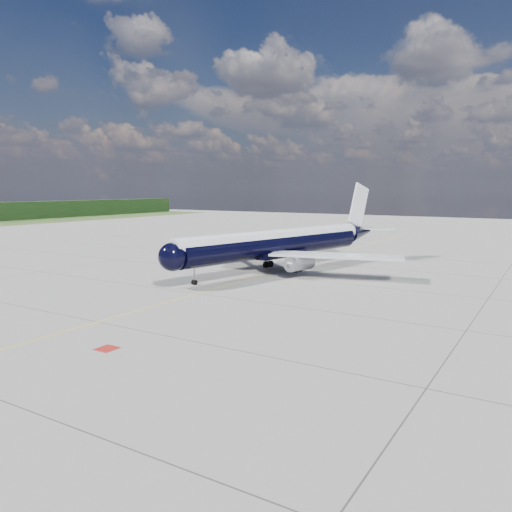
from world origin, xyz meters
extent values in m
plane|color=gray|center=(0.00, 30.00, 0.00)|extent=(320.00, 320.00, 0.00)
cube|color=yellow|center=(0.00, 25.00, 0.00)|extent=(0.16, 160.00, 0.01)
cube|color=maroon|center=(6.80, -10.00, 0.00)|extent=(1.60, 1.60, 0.01)
cylinder|color=black|center=(-0.05, 29.40, 4.00)|extent=(11.91, 36.09, 3.62)
sphere|color=black|center=(-4.46, 10.84, 4.00)|extent=(4.36, 4.36, 3.62)
cone|color=black|center=(5.13, 51.20, 4.58)|extent=(5.07, 7.33, 3.62)
cylinder|color=white|center=(-0.05, 29.40, 4.91)|extent=(11.57, 37.76, 2.83)
cube|color=black|center=(-4.50, 10.66, 4.53)|extent=(2.49, 1.64, 0.52)
cube|color=white|center=(-9.46, 33.10, 3.15)|extent=(16.89, 15.68, 0.31)
cube|color=white|center=(10.02, 28.47, 3.15)|extent=(18.92, 9.24, 0.31)
cube|color=black|center=(-0.05, 29.40, 2.67)|extent=(6.10, 10.20, 0.95)
cylinder|color=silver|center=(-6.52, 28.98, 2.05)|extent=(3.09, 4.76, 2.14)
cylinder|color=silver|center=(5.54, 26.11, 2.05)|extent=(3.09, 4.76, 2.14)
sphere|color=gray|center=(-6.98, 27.03, 2.05)|extent=(1.26, 1.26, 1.05)
sphere|color=gray|center=(5.08, 24.16, 2.05)|extent=(1.26, 1.26, 1.05)
cube|color=white|center=(-6.48, 29.16, 2.77)|extent=(0.91, 3.02, 1.05)
cube|color=white|center=(5.58, 26.29, 2.77)|extent=(0.91, 3.02, 1.05)
cube|color=white|center=(5.02, 50.73, 9.44)|extent=(1.70, 5.95, 8.13)
cube|color=white|center=(5.13, 51.20, 5.34)|extent=(12.76, 5.84, 0.21)
cylinder|color=gray|center=(-3.69, 14.09, 1.19)|extent=(0.21, 0.21, 2.00)
cylinder|color=black|center=(-3.87, 14.14, 0.33)|extent=(0.32, 0.69, 0.67)
cylinder|color=black|center=(-3.50, 14.05, 0.33)|extent=(0.32, 0.69, 0.67)
cylinder|color=gray|center=(-2.69, 31.49, 1.29)|extent=(0.30, 0.30, 1.81)
cylinder|color=gray|center=(3.25, 30.08, 1.29)|extent=(0.30, 0.30, 1.81)
cylinder|color=black|center=(-2.81, 30.98, 0.52)|extent=(0.66, 1.12, 1.05)
cylinder|color=black|center=(-2.57, 32.00, 0.52)|extent=(0.66, 1.12, 1.05)
cylinder|color=black|center=(3.13, 29.57, 0.52)|extent=(0.66, 1.12, 1.05)
cylinder|color=black|center=(3.37, 30.59, 0.52)|extent=(0.66, 1.12, 1.05)
camera|label=1|loc=(36.51, -36.04, 12.48)|focal=35.00mm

